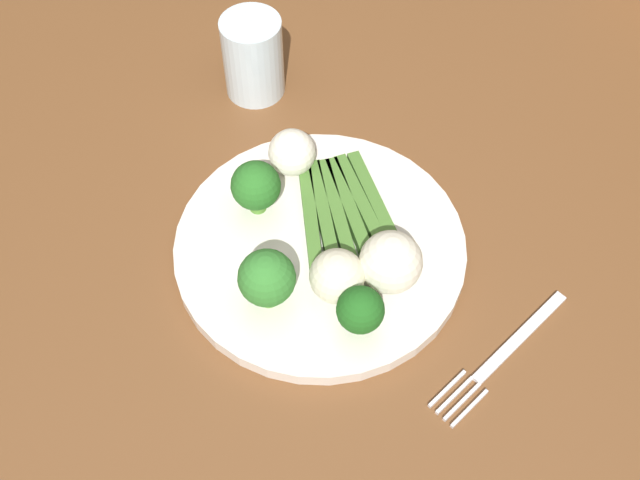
{
  "coord_description": "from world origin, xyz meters",
  "views": [
    {
      "loc": [
        -0.37,
        0.29,
        1.36
      ],
      "look_at": [
        -0.05,
        0.05,
        0.77
      ],
      "focal_mm": 43.87,
      "sensor_mm": 36.0,
      "label": 1
    }
  ],
  "objects_px": {
    "broccoli_right": "(256,186)",
    "cauliflower_back_right": "(337,276)",
    "broccoli_near_center": "(267,279)",
    "broccoli_back": "(360,310)",
    "water_glass": "(253,57)",
    "cauliflower_mid": "(292,152)",
    "dining_table": "(327,249)",
    "cauliflower_near_fork": "(391,262)",
    "plate": "(320,248)",
    "fork": "(502,355)",
    "asparagus_bundle": "(343,211)"
  },
  "relations": [
    {
      "from": "broccoli_right",
      "to": "cauliflower_back_right",
      "type": "xyz_separation_m",
      "value": [
        -0.12,
        -0.0,
        -0.01
      ]
    },
    {
      "from": "plate",
      "to": "fork",
      "type": "height_order",
      "value": "plate"
    },
    {
      "from": "cauliflower_mid",
      "to": "cauliflower_near_fork",
      "type": "distance_m",
      "value": 0.16
    },
    {
      "from": "cauliflower_back_right",
      "to": "broccoli_right",
      "type": "bearing_deg",
      "value": 1.52
    },
    {
      "from": "fork",
      "to": "cauliflower_back_right",
      "type": "bearing_deg",
      "value": -65.74
    },
    {
      "from": "cauliflower_mid",
      "to": "water_glass",
      "type": "relative_size",
      "value": 0.51
    },
    {
      "from": "broccoli_back",
      "to": "broccoli_right",
      "type": "height_order",
      "value": "broccoli_right"
    },
    {
      "from": "broccoli_right",
      "to": "cauliflower_mid",
      "type": "height_order",
      "value": "broccoli_right"
    },
    {
      "from": "plate",
      "to": "cauliflower_mid",
      "type": "xyz_separation_m",
      "value": [
        0.09,
        -0.03,
        0.03
      ]
    },
    {
      "from": "broccoli_near_center",
      "to": "cauliflower_mid",
      "type": "distance_m",
      "value": 0.15
    },
    {
      "from": "asparagus_bundle",
      "to": "cauliflower_mid",
      "type": "height_order",
      "value": "cauliflower_mid"
    },
    {
      "from": "broccoli_back",
      "to": "broccoli_near_center",
      "type": "height_order",
      "value": "broccoli_near_center"
    },
    {
      "from": "plate",
      "to": "broccoli_right",
      "type": "distance_m",
      "value": 0.08
    },
    {
      "from": "dining_table",
      "to": "fork",
      "type": "height_order",
      "value": "fork"
    },
    {
      "from": "broccoli_right",
      "to": "cauliflower_mid",
      "type": "relative_size",
      "value": 1.24
    },
    {
      "from": "dining_table",
      "to": "broccoli_right",
      "type": "distance_m",
      "value": 0.16
    },
    {
      "from": "cauliflower_mid",
      "to": "cauliflower_back_right",
      "type": "relative_size",
      "value": 0.95
    },
    {
      "from": "broccoli_right",
      "to": "asparagus_bundle",
      "type": "bearing_deg",
      "value": -132.69
    },
    {
      "from": "dining_table",
      "to": "cauliflower_near_fork",
      "type": "bearing_deg",
      "value": 168.73
    },
    {
      "from": "asparagus_bundle",
      "to": "cauliflower_back_right",
      "type": "xyz_separation_m",
      "value": [
        -0.06,
        0.06,
        0.02
      ]
    },
    {
      "from": "dining_table",
      "to": "plate",
      "type": "xyz_separation_m",
      "value": [
        -0.05,
        0.05,
        0.11
      ]
    },
    {
      "from": "broccoli_near_center",
      "to": "water_glass",
      "type": "bearing_deg",
      "value": -31.86
    },
    {
      "from": "dining_table",
      "to": "cauliflower_near_fork",
      "type": "height_order",
      "value": "cauliflower_near_fork"
    },
    {
      "from": "dining_table",
      "to": "broccoli_near_center",
      "type": "relative_size",
      "value": 20.47
    },
    {
      "from": "fork",
      "to": "asparagus_bundle",
      "type": "bearing_deg",
      "value": -90.26
    },
    {
      "from": "cauliflower_near_fork",
      "to": "cauliflower_back_right",
      "type": "xyz_separation_m",
      "value": [
        0.02,
        0.04,
        -0.0
      ]
    },
    {
      "from": "water_glass",
      "to": "plate",
      "type": "bearing_deg",
      "value": 160.89
    },
    {
      "from": "asparagus_bundle",
      "to": "plate",
      "type": "bearing_deg",
      "value": -47.09
    },
    {
      "from": "broccoli_back",
      "to": "broccoli_right",
      "type": "xyz_separation_m",
      "value": [
        0.16,
        -0.0,
        0.0
      ]
    },
    {
      "from": "plate",
      "to": "cauliflower_mid",
      "type": "distance_m",
      "value": 0.1
    },
    {
      "from": "plate",
      "to": "cauliflower_mid",
      "type": "relative_size",
      "value": 5.85
    },
    {
      "from": "dining_table",
      "to": "broccoli_right",
      "type": "xyz_separation_m",
      "value": [
        0.02,
        0.07,
        0.15
      ]
    },
    {
      "from": "broccoli_right",
      "to": "cauliflower_back_right",
      "type": "bearing_deg",
      "value": -178.48
    },
    {
      "from": "broccoli_near_center",
      "to": "broccoli_right",
      "type": "bearing_deg",
      "value": -29.17
    },
    {
      "from": "plate",
      "to": "cauliflower_near_fork",
      "type": "xyz_separation_m",
      "value": [
        -0.07,
        -0.03,
        0.04
      ]
    },
    {
      "from": "dining_table",
      "to": "cauliflower_back_right",
      "type": "bearing_deg",
      "value": 146.13
    },
    {
      "from": "broccoli_near_center",
      "to": "dining_table",
      "type": "bearing_deg",
      "value": -58.9
    },
    {
      "from": "broccoli_back",
      "to": "cauliflower_near_fork",
      "type": "bearing_deg",
      "value": -67.01
    },
    {
      "from": "broccoli_back",
      "to": "water_glass",
      "type": "relative_size",
      "value": 0.55
    },
    {
      "from": "cauliflower_back_right",
      "to": "broccoli_near_center",
      "type": "bearing_deg",
      "value": 61.63
    },
    {
      "from": "dining_table",
      "to": "broccoli_back",
      "type": "bearing_deg",
      "value": 152.1
    },
    {
      "from": "dining_table",
      "to": "broccoli_back",
      "type": "xyz_separation_m",
      "value": [
        -0.14,
        0.07,
        0.14
      ]
    },
    {
      "from": "plate",
      "to": "asparagus_bundle",
      "type": "height_order",
      "value": "asparagus_bundle"
    },
    {
      "from": "asparagus_bundle",
      "to": "cauliflower_mid",
      "type": "distance_m",
      "value": 0.08
    },
    {
      "from": "broccoli_right",
      "to": "water_glass",
      "type": "xyz_separation_m",
      "value": [
        0.15,
        -0.1,
        -0.0
      ]
    },
    {
      "from": "broccoli_back",
      "to": "cauliflower_mid",
      "type": "xyz_separation_m",
      "value": [
        0.18,
        -0.06,
        -0.01
      ]
    },
    {
      "from": "dining_table",
      "to": "broccoli_back",
      "type": "relative_size",
      "value": 24.96
    },
    {
      "from": "broccoli_right",
      "to": "broccoli_back",
      "type": "bearing_deg",
      "value": 178.64
    },
    {
      "from": "plate",
      "to": "cauliflower_mid",
      "type": "bearing_deg",
      "value": -20.49
    },
    {
      "from": "plate",
      "to": "broccoli_right",
      "type": "height_order",
      "value": "broccoli_right"
    }
  ]
}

